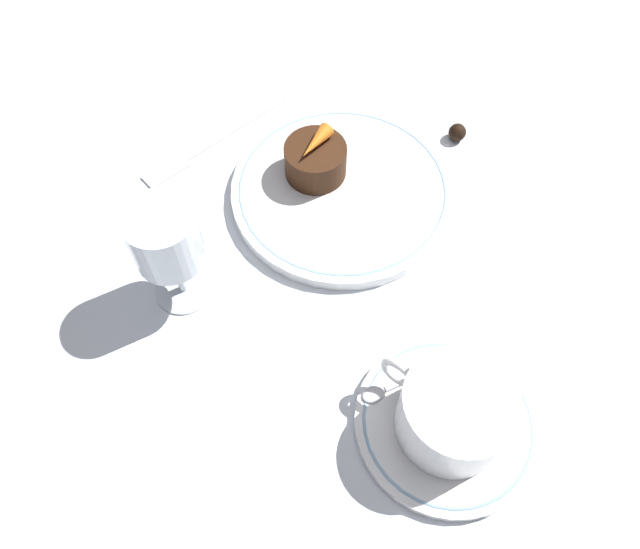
{
  "coord_description": "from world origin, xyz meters",
  "views": [
    {
      "loc": [
        -0.2,
        0.34,
        0.54
      ],
      "look_at": [
        -0.02,
        0.1,
        0.04
      ],
      "focal_mm": 35.0,
      "sensor_mm": 36.0,
      "label": 1
    }
  ],
  "objects_px": {
    "wine_glass": "(166,242)",
    "fork": "(202,148)",
    "coffee_cup": "(455,412)",
    "dinner_plate": "(342,191)",
    "dessert_cake": "(315,160)"
  },
  "relations": [
    {
      "from": "dinner_plate",
      "to": "fork",
      "type": "relative_size",
      "value": 1.22
    },
    {
      "from": "coffee_cup",
      "to": "dessert_cake",
      "type": "bearing_deg",
      "value": -30.51
    },
    {
      "from": "dinner_plate",
      "to": "wine_glass",
      "type": "bearing_deg",
      "value": 73.72
    },
    {
      "from": "dinner_plate",
      "to": "wine_glass",
      "type": "distance_m",
      "value": 0.21
    },
    {
      "from": "coffee_cup",
      "to": "wine_glass",
      "type": "bearing_deg",
      "value": 7.44
    },
    {
      "from": "coffee_cup",
      "to": "dessert_cake",
      "type": "relative_size",
      "value": 1.81
    },
    {
      "from": "coffee_cup",
      "to": "fork",
      "type": "bearing_deg",
      "value": -15.79
    },
    {
      "from": "wine_glass",
      "to": "fork",
      "type": "xyz_separation_m",
      "value": [
        0.11,
        -0.15,
        -0.08
      ]
    },
    {
      "from": "wine_glass",
      "to": "fork",
      "type": "height_order",
      "value": "wine_glass"
    },
    {
      "from": "coffee_cup",
      "to": "fork",
      "type": "distance_m",
      "value": 0.41
    },
    {
      "from": "dinner_plate",
      "to": "fork",
      "type": "height_order",
      "value": "dinner_plate"
    },
    {
      "from": "wine_glass",
      "to": "fork",
      "type": "relative_size",
      "value": 0.62
    },
    {
      "from": "wine_glass",
      "to": "dessert_cake",
      "type": "relative_size",
      "value": 1.83
    },
    {
      "from": "dinner_plate",
      "to": "fork",
      "type": "distance_m",
      "value": 0.17
    },
    {
      "from": "wine_glass",
      "to": "dessert_cake",
      "type": "height_order",
      "value": "wine_glass"
    }
  ]
}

